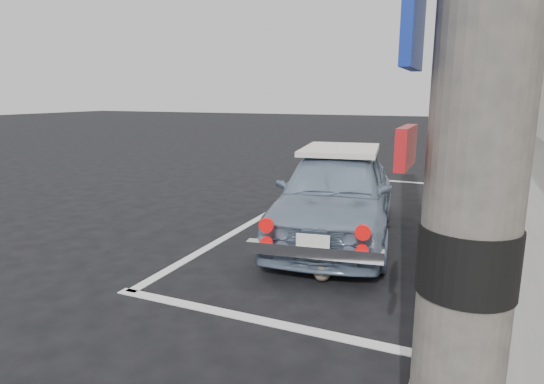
% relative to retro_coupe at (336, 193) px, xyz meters
% --- Properties ---
extents(ground, '(80.00, 80.00, 0.00)m').
position_rel_retro_coupe_xyz_m(ground, '(-0.44, -2.04, -0.61)').
color(ground, black).
rests_on(ground, ground).
extents(pline_rear, '(3.00, 0.12, 0.01)m').
position_rel_retro_coupe_xyz_m(pline_rear, '(0.06, -2.54, -0.61)').
color(pline_rear, silver).
rests_on(pline_rear, ground).
extents(pline_front, '(3.00, 0.12, 0.01)m').
position_rel_retro_coupe_xyz_m(pline_front, '(0.06, 4.46, -0.61)').
color(pline_front, silver).
rests_on(pline_front, ground).
extents(pline_side, '(0.12, 7.00, 0.01)m').
position_rel_retro_coupe_xyz_m(pline_side, '(-1.34, 0.96, -0.61)').
color(pline_side, silver).
rests_on(pline_side, ground).
extents(retro_coupe, '(1.95, 3.73, 1.21)m').
position_rel_retro_coupe_xyz_m(retro_coupe, '(0.00, 0.00, 0.00)').
color(retro_coupe, '#7A8EA9').
rests_on(retro_coupe, ground).
extents(cat, '(0.26, 0.41, 0.22)m').
position_rel_retro_coupe_xyz_m(cat, '(0.29, -1.50, -0.51)').
color(cat, '#756659').
rests_on(cat, ground).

